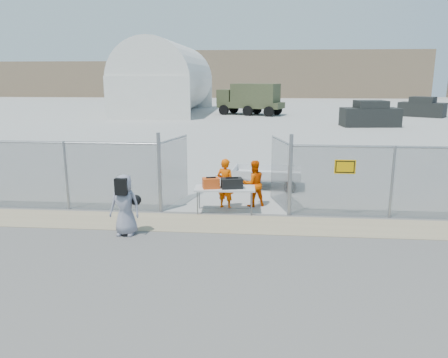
# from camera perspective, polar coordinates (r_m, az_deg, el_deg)

# --- Properties ---
(ground) EXTENTS (160.00, 160.00, 0.00)m
(ground) POSITION_cam_1_polar(r_m,az_deg,el_deg) (11.75, -0.86, -7.48)
(ground) COLOR #535151
(tarmac_inside) EXTENTS (160.00, 80.00, 0.01)m
(tarmac_inside) POSITION_cam_1_polar(r_m,az_deg,el_deg) (53.10, 3.84, 8.78)
(tarmac_inside) COLOR #A09F9A
(tarmac_inside) RESTS_ON ground
(dirt_strip) EXTENTS (44.00, 1.60, 0.01)m
(dirt_strip) POSITION_cam_1_polar(r_m,az_deg,el_deg) (12.68, -0.40, -5.85)
(dirt_strip) COLOR tan
(dirt_strip) RESTS_ON ground
(distant_hills) EXTENTS (140.00, 6.00, 9.00)m
(distant_hills) POSITION_cam_1_polar(r_m,az_deg,el_deg) (89.01, 7.74, 13.40)
(distant_hills) COLOR #7F684F
(distant_hills) RESTS_ON ground
(chain_link_fence) EXTENTS (40.00, 0.20, 2.20)m
(chain_link_fence) POSITION_cam_1_polar(r_m,az_deg,el_deg) (13.33, 0.00, 0.00)
(chain_link_fence) COLOR gray
(chain_link_fence) RESTS_ON ground
(quonset_hangar) EXTENTS (9.00, 18.00, 8.00)m
(quonset_hangar) POSITION_cam_1_polar(r_m,az_deg,el_deg) (52.13, -7.49, 13.01)
(quonset_hangar) COLOR silver
(quonset_hangar) RESTS_ON ground
(folding_table) EXTENTS (1.91, 0.88, 0.79)m
(folding_table) POSITION_cam_1_polar(r_m,az_deg,el_deg) (13.65, 0.10, -2.73)
(folding_table) COLOR silver
(folding_table) RESTS_ON ground
(orange_bag) EXTENTS (0.58, 0.46, 0.32)m
(orange_bag) POSITION_cam_1_polar(r_m,az_deg,el_deg) (13.45, -1.71, -0.54)
(orange_bag) COLOR #D74C16
(orange_bag) RESTS_ON folding_table
(black_duffel) EXTENTS (0.71, 0.51, 0.31)m
(black_duffel) POSITION_cam_1_polar(r_m,az_deg,el_deg) (13.44, 1.03, -0.56)
(black_duffel) COLOR black
(black_duffel) RESTS_ON folding_table
(security_worker_left) EXTENTS (0.70, 0.59, 1.63)m
(security_worker_left) POSITION_cam_1_polar(r_m,az_deg,el_deg) (13.95, 0.19, -0.60)
(security_worker_left) COLOR #EA5000
(security_worker_left) RESTS_ON ground
(security_worker_right) EXTENTS (0.91, 0.82, 1.53)m
(security_worker_right) POSITION_cam_1_polar(r_m,az_deg,el_deg) (14.21, 3.89, -0.58)
(security_worker_right) COLOR #EA5000
(security_worker_right) RESTS_ON ground
(visitor) EXTENTS (0.84, 0.57, 1.66)m
(visitor) POSITION_cam_1_polar(r_m,az_deg,el_deg) (11.91, -12.83, -3.32)
(visitor) COLOR gray
(visitor) RESTS_ON ground
(utility_trailer) EXTENTS (3.45, 1.99, 0.80)m
(utility_trailer) POSITION_cam_1_polar(r_m,az_deg,el_deg) (16.75, 5.63, 0.24)
(utility_trailer) COLOR silver
(utility_trailer) RESTS_ON ground
(military_truck) EXTENTS (7.52, 4.86, 3.36)m
(military_truck) POSITION_cam_1_polar(r_m,az_deg,el_deg) (48.49, 3.51, 10.34)
(military_truck) COLOR #41482A
(military_truck) RESTS_ON ground
(parked_vehicle_near) EXTENTS (4.90, 2.64, 2.12)m
(parked_vehicle_near) POSITION_cam_1_polar(r_m,az_deg,el_deg) (39.06, 18.55, 8.06)
(parked_vehicle_near) COLOR black
(parked_vehicle_near) RESTS_ON ground
(parked_vehicle_mid) EXTENTS (4.83, 4.15, 2.02)m
(parked_vehicle_mid) POSITION_cam_1_polar(r_m,az_deg,el_deg) (50.63, 24.46, 8.55)
(parked_vehicle_mid) COLOR black
(parked_vehicle_mid) RESTS_ON ground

